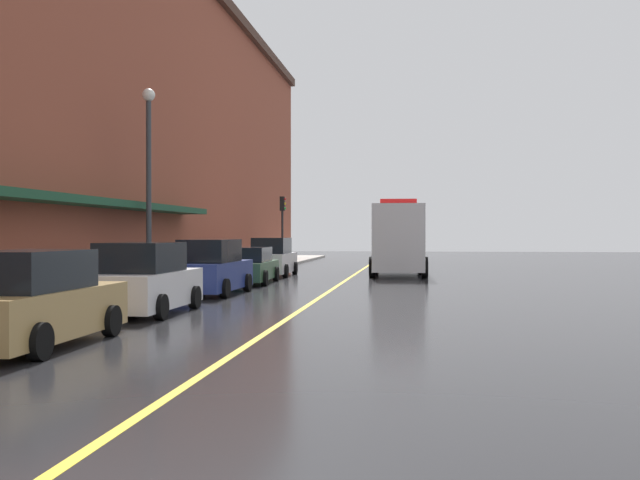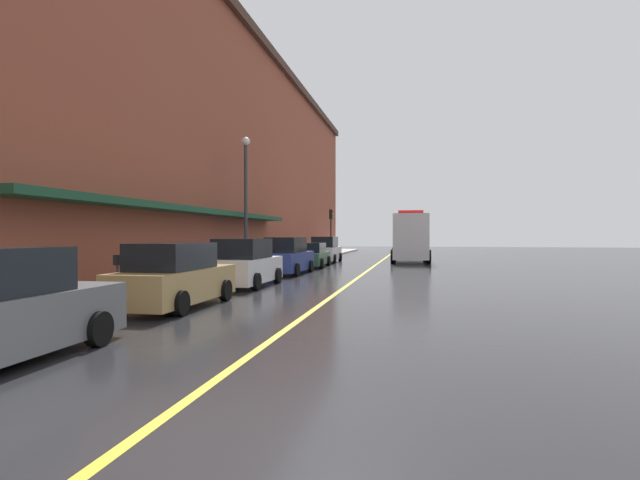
% 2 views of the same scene
% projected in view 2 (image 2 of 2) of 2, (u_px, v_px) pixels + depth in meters
% --- Properties ---
extents(ground_plane, '(112.00, 112.00, 0.00)m').
position_uv_depth(ground_plane, '(371.00, 268.00, 29.65)').
color(ground_plane, '#232326').
extents(sidewalk_left, '(2.40, 70.00, 0.15)m').
position_uv_depth(sidewalk_left, '(274.00, 266.00, 30.87)').
color(sidewalk_left, '#ADA8A0').
rests_on(sidewalk_left, ground).
extents(lane_center_stripe, '(0.16, 70.00, 0.01)m').
position_uv_depth(lane_center_stripe, '(371.00, 268.00, 29.65)').
color(lane_center_stripe, gold).
rests_on(lane_center_stripe, ground).
extents(brick_building_left, '(11.60, 64.00, 15.11)m').
position_uv_depth(brick_building_left, '(173.00, 149.00, 31.07)').
color(brick_building_left, brown).
rests_on(brick_building_left, ground).
extents(parked_car_1, '(1.98, 4.73, 1.81)m').
position_uv_depth(parked_car_1, '(176.00, 277.00, 13.69)').
color(parked_car_1, '#A5844C').
rests_on(parked_car_1, ground).
extents(parked_car_2, '(2.11, 4.43, 1.88)m').
position_uv_depth(parked_car_2, '(244.00, 264.00, 19.27)').
color(parked_car_2, silver).
rests_on(parked_car_2, ground).
extents(parked_car_3, '(2.07, 4.70, 1.91)m').
position_uv_depth(parked_car_3, '(287.00, 257.00, 25.33)').
color(parked_car_3, navy).
rests_on(parked_car_3, ground).
extents(parked_car_4, '(2.10, 4.90, 1.53)m').
position_uv_depth(parked_car_4, '(311.00, 255.00, 30.84)').
color(parked_car_4, '#2D5133').
rests_on(parked_car_4, ground).
extents(parked_car_5, '(2.05, 4.68, 1.90)m').
position_uv_depth(parked_car_5, '(325.00, 250.00, 36.29)').
color(parked_car_5, silver).
rests_on(parked_car_5, ground).
extents(box_truck, '(2.99, 8.58, 3.76)m').
position_uv_depth(box_truck, '(410.00, 238.00, 37.21)').
color(box_truck, silver).
rests_on(box_truck, ground).
extents(parking_meter_0, '(0.14, 0.18, 1.33)m').
position_uv_depth(parking_meter_0, '(117.00, 270.00, 13.37)').
color(parking_meter_0, '#4C4C51').
rests_on(parking_meter_0, sidewalk_left).
extents(parking_meter_1, '(0.14, 0.18, 1.33)m').
position_uv_depth(parking_meter_1, '(284.00, 251.00, 30.19)').
color(parking_meter_1, '#4C4C51').
rests_on(parking_meter_1, sidewalk_left).
extents(parking_meter_2, '(0.14, 0.18, 1.33)m').
position_uv_depth(parking_meter_2, '(166.00, 264.00, 15.95)').
color(parking_meter_2, '#4C4C51').
rests_on(parking_meter_2, sidewalk_left).
extents(street_lamp_left, '(0.44, 0.44, 6.94)m').
position_uv_depth(street_lamp_left, '(246.00, 189.00, 25.10)').
color(street_lamp_left, '#33383D').
rests_on(street_lamp_left, sidewalk_left).
extents(traffic_light_near, '(0.38, 0.36, 4.30)m').
position_uv_depth(traffic_light_near, '(331.00, 223.00, 46.10)').
color(traffic_light_near, '#232326').
rests_on(traffic_light_near, sidewalk_left).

